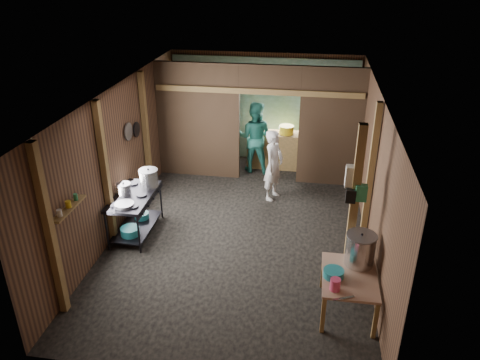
% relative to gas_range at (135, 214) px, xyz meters
% --- Properties ---
extents(floor, '(4.50, 7.00, 0.00)m').
position_rel_gas_range_xyz_m(floor, '(1.88, 0.46, -0.39)').
color(floor, black).
rests_on(floor, ground).
extents(ceiling, '(4.50, 7.00, 0.00)m').
position_rel_gas_range_xyz_m(ceiling, '(1.88, 0.46, 2.21)').
color(ceiling, black).
rests_on(ceiling, ground).
extents(wall_back, '(4.50, 0.00, 2.60)m').
position_rel_gas_range_xyz_m(wall_back, '(1.88, 3.96, 0.91)').
color(wall_back, brown).
rests_on(wall_back, ground).
extents(wall_front, '(4.50, 0.00, 2.60)m').
position_rel_gas_range_xyz_m(wall_front, '(1.88, -3.04, 0.91)').
color(wall_front, brown).
rests_on(wall_front, ground).
extents(wall_left, '(0.00, 7.00, 2.60)m').
position_rel_gas_range_xyz_m(wall_left, '(-0.37, 0.46, 0.91)').
color(wall_left, brown).
rests_on(wall_left, ground).
extents(wall_right, '(0.00, 7.00, 2.60)m').
position_rel_gas_range_xyz_m(wall_right, '(4.13, 0.46, 0.91)').
color(wall_right, brown).
rests_on(wall_right, ground).
extents(partition_left, '(1.85, 0.10, 2.60)m').
position_rel_gas_range_xyz_m(partition_left, '(0.55, 2.66, 0.91)').
color(partition_left, '#4C3726').
rests_on(partition_left, floor).
extents(partition_right, '(1.35, 0.10, 2.60)m').
position_rel_gas_range_xyz_m(partition_right, '(3.46, 2.66, 0.91)').
color(partition_right, '#4C3726').
rests_on(partition_right, floor).
extents(partition_header, '(1.30, 0.10, 0.60)m').
position_rel_gas_range_xyz_m(partition_header, '(2.13, 2.66, 1.91)').
color(partition_header, '#4C3726').
rests_on(partition_header, wall_back).
extents(turquoise_panel, '(4.40, 0.06, 2.50)m').
position_rel_gas_range_xyz_m(turquoise_panel, '(1.88, 3.90, 0.86)').
color(turquoise_panel, '#89B8BA').
rests_on(turquoise_panel, wall_back).
extents(back_counter, '(1.20, 0.50, 0.85)m').
position_rel_gas_range_xyz_m(back_counter, '(2.18, 3.41, 0.03)').
color(back_counter, '#A37B42').
rests_on(back_counter, floor).
extents(wall_clock, '(0.20, 0.03, 0.20)m').
position_rel_gas_range_xyz_m(wall_clock, '(2.13, 3.86, 1.51)').
color(wall_clock, beige).
rests_on(wall_clock, wall_back).
extents(post_left_a, '(0.10, 0.12, 2.60)m').
position_rel_gas_range_xyz_m(post_left_a, '(-0.30, -2.14, 0.91)').
color(post_left_a, '#A37B42').
rests_on(post_left_a, floor).
extents(post_left_b, '(0.10, 0.12, 2.60)m').
position_rel_gas_range_xyz_m(post_left_b, '(-0.30, -0.34, 0.91)').
color(post_left_b, '#A37B42').
rests_on(post_left_b, floor).
extents(post_left_c, '(0.10, 0.12, 2.60)m').
position_rel_gas_range_xyz_m(post_left_c, '(-0.30, 1.66, 0.91)').
color(post_left_c, '#A37B42').
rests_on(post_left_c, floor).
extents(post_right, '(0.10, 0.12, 2.60)m').
position_rel_gas_range_xyz_m(post_right, '(4.06, 0.26, 0.91)').
color(post_right, '#A37B42').
rests_on(post_right, floor).
extents(post_free, '(0.12, 0.12, 2.60)m').
position_rel_gas_range_xyz_m(post_free, '(3.73, -0.84, 0.91)').
color(post_free, '#A37B42').
rests_on(post_free, floor).
extents(cross_beam, '(4.40, 0.12, 0.12)m').
position_rel_gas_range_xyz_m(cross_beam, '(1.88, 2.61, 1.66)').
color(cross_beam, '#A37B42').
rests_on(cross_beam, wall_left).
extents(pan_lid_big, '(0.03, 0.34, 0.34)m').
position_rel_gas_range_xyz_m(pan_lid_big, '(-0.33, 0.86, 1.26)').
color(pan_lid_big, gray).
rests_on(pan_lid_big, wall_left).
extents(pan_lid_small, '(0.03, 0.30, 0.30)m').
position_rel_gas_range_xyz_m(pan_lid_small, '(-0.33, 1.26, 1.16)').
color(pan_lid_small, black).
rests_on(pan_lid_small, wall_left).
extents(wall_shelf, '(0.14, 0.80, 0.03)m').
position_rel_gas_range_xyz_m(wall_shelf, '(-0.27, -1.64, 1.01)').
color(wall_shelf, '#A37B42').
rests_on(wall_shelf, wall_left).
extents(jar_white, '(0.07, 0.07, 0.10)m').
position_rel_gas_range_xyz_m(jar_white, '(-0.27, -1.89, 1.07)').
color(jar_white, beige).
rests_on(jar_white, wall_shelf).
extents(jar_yellow, '(0.08, 0.08, 0.10)m').
position_rel_gas_range_xyz_m(jar_yellow, '(-0.27, -1.64, 1.07)').
color(jar_yellow, gold).
rests_on(jar_yellow, wall_shelf).
extents(jar_green, '(0.06, 0.06, 0.10)m').
position_rel_gas_range_xyz_m(jar_green, '(-0.27, -1.42, 1.07)').
color(jar_green, '#2E915C').
rests_on(jar_green, wall_shelf).
extents(bag_white, '(0.22, 0.15, 0.32)m').
position_rel_gas_range_xyz_m(bag_white, '(3.68, -0.76, 1.39)').
color(bag_white, beige).
rests_on(bag_white, post_free).
extents(bag_green, '(0.16, 0.12, 0.24)m').
position_rel_gas_range_xyz_m(bag_green, '(3.80, -0.90, 1.21)').
color(bag_green, '#2E915C').
rests_on(bag_green, post_free).
extents(bag_black, '(0.14, 0.10, 0.20)m').
position_rel_gas_range_xyz_m(bag_black, '(3.66, -0.92, 1.16)').
color(bag_black, black).
rests_on(bag_black, post_free).
extents(gas_range, '(0.68, 1.33, 0.79)m').
position_rel_gas_range_xyz_m(gas_range, '(0.00, 0.00, 0.00)').
color(gas_range, black).
rests_on(gas_range, floor).
extents(prep_table, '(0.76, 1.04, 0.61)m').
position_rel_gas_range_xyz_m(prep_table, '(3.71, -1.52, -0.09)').
color(prep_table, '#A57D62').
rests_on(prep_table, floor).
extents(stove_pot_large, '(0.45, 0.45, 0.35)m').
position_rel_gas_range_xyz_m(stove_pot_large, '(0.17, 0.38, 0.55)').
color(stove_pot_large, '#BDBDBD').
rests_on(stove_pot_large, gas_range).
extents(stove_pot_med, '(0.30, 0.30, 0.22)m').
position_rel_gas_range_xyz_m(stove_pot_med, '(-0.17, 0.02, 0.48)').
color(stove_pot_med, '#BDBDBD').
rests_on(stove_pot_med, gas_range).
extents(frying_pan, '(0.49, 0.63, 0.08)m').
position_rel_gas_range_xyz_m(frying_pan, '(0.00, -0.41, 0.42)').
color(frying_pan, gray).
rests_on(frying_pan, gas_range).
extents(blue_tub_front, '(0.34, 0.34, 0.14)m').
position_rel_gas_range_xyz_m(blue_tub_front, '(0.00, -0.31, -0.17)').
color(blue_tub_front, teal).
rests_on(blue_tub_front, gas_range).
extents(blue_tub_back, '(0.28, 0.28, 0.11)m').
position_rel_gas_range_xyz_m(blue_tub_back, '(0.00, 0.28, -0.19)').
color(blue_tub_back, teal).
rests_on(blue_tub_back, gas_range).
extents(stock_pot, '(0.47, 0.47, 0.51)m').
position_rel_gas_range_xyz_m(stock_pot, '(3.85, -1.22, 0.46)').
color(stock_pot, '#BDBDBD').
rests_on(stock_pot, prep_table).
extents(wash_basin, '(0.31, 0.31, 0.11)m').
position_rel_gas_range_xyz_m(wash_basin, '(3.48, -1.57, 0.28)').
color(wash_basin, teal).
rests_on(wash_basin, prep_table).
extents(pink_bucket, '(0.17, 0.17, 0.17)m').
position_rel_gas_range_xyz_m(pink_bucket, '(3.50, -1.86, 0.31)').
color(pink_bucket, '#D6416D').
rests_on(pink_bucket, prep_table).
extents(knife, '(0.29, 0.15, 0.01)m').
position_rel_gas_range_xyz_m(knife, '(3.61, -2.02, 0.23)').
color(knife, '#BDBDBD').
rests_on(knife, prep_table).
extents(yellow_tub, '(0.34, 0.34, 0.19)m').
position_rel_gas_range_xyz_m(yellow_tub, '(2.47, 3.41, 0.55)').
color(yellow_tub, gold).
rests_on(yellow_tub, back_counter).
extents(red_cup, '(0.11, 0.11, 0.13)m').
position_rel_gas_range_xyz_m(red_cup, '(1.78, 3.41, 0.52)').
color(red_cup, '#A21007').
rests_on(red_cup, back_counter).
extents(cook, '(0.53, 0.64, 1.50)m').
position_rel_gas_range_xyz_m(cook, '(2.34, 1.77, 0.36)').
color(cook, white).
rests_on(cook, floor).
extents(worker_back, '(0.86, 0.69, 1.67)m').
position_rel_gas_range_xyz_m(worker_back, '(1.77, 3.10, 0.44)').
color(worker_back, teal).
rests_on(worker_back, floor).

